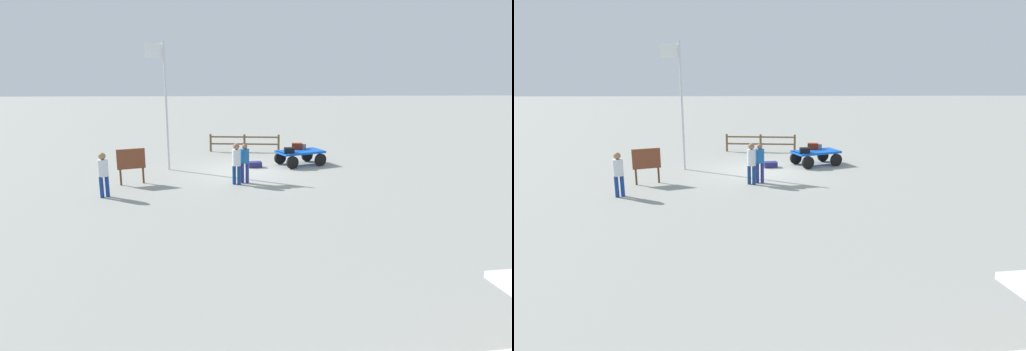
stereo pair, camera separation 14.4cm
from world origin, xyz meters
TOP-DOWN VIEW (x-y plane):
  - ground_plane at (0.00, 0.00)m, footprint 120.00×120.00m
  - luggage_cart at (-2.56, -1.14)m, footprint 2.46×2.03m
  - suitcase_olive at (-2.48, -1.54)m, footprint 0.54×0.35m
  - suitcase_maroon at (-1.98, -0.59)m, footprint 0.47×0.35m
  - suitcase_tan at (-2.67, -1.73)m, footprint 0.50×0.31m
  - suitcase_dark at (-0.40, -0.71)m, footprint 0.66×0.48m
  - worker_lead at (0.12, 2.20)m, footprint 0.43×0.43m
  - worker_trailing at (0.45, 2.41)m, footprint 0.43×0.43m
  - worker_supervisor at (5.14, 4.03)m, footprint 0.50×0.50m
  - flagpole at (3.62, -0.37)m, footprint 0.86×0.19m
  - signboard at (4.60, 2.20)m, footprint 1.04×0.45m
  - wooden_fence at (0.03, -4.75)m, footprint 3.89×0.49m

SIDE VIEW (x-z plane):
  - ground_plane at x=0.00m, z-range 0.00..0.00m
  - suitcase_dark at x=-0.40m, z-range 0.00..0.26m
  - luggage_cart at x=-2.56m, z-range 0.16..0.86m
  - wooden_fence at x=0.03m, z-range 0.08..1.06m
  - suitcase_tan at x=-2.67m, z-range 0.69..0.94m
  - suitcase_maroon at x=-1.98m, z-range 0.69..0.94m
  - suitcase_olive at x=-2.48m, z-range 0.69..0.99m
  - signboard at x=4.60m, z-range 0.22..1.64m
  - worker_lead at x=0.12m, z-range 0.14..1.74m
  - worker_supervisor at x=5.14m, z-range 0.15..1.77m
  - worker_trailing at x=0.45m, z-range 0.14..1.80m
  - flagpole at x=3.62m, z-range 0.48..6.14m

